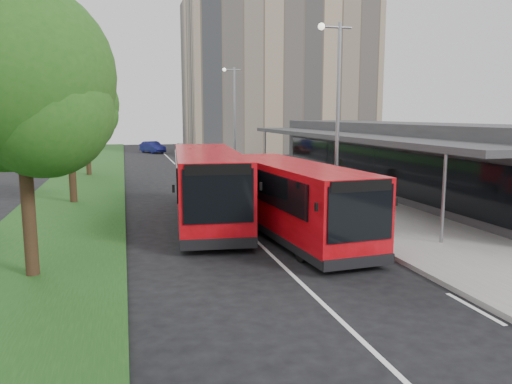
# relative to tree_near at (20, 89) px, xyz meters

# --- Properties ---
(ground) EXTENTS (120.00, 120.00, 0.00)m
(ground) POSITION_rel_tree_near_xyz_m (7.01, 2.95, -5.11)
(ground) COLOR black
(ground) RESTS_ON ground
(pavement) EXTENTS (5.00, 80.00, 0.15)m
(pavement) POSITION_rel_tree_near_xyz_m (13.01, 22.95, -5.04)
(pavement) COLOR slate
(pavement) RESTS_ON ground
(grass_verge) EXTENTS (5.00, 80.00, 0.10)m
(grass_verge) POSITION_rel_tree_near_xyz_m (0.01, 22.95, -5.06)
(grass_verge) COLOR #194415
(grass_verge) RESTS_ON ground
(lane_centre_line) EXTENTS (0.12, 70.00, 0.01)m
(lane_centre_line) POSITION_rel_tree_near_xyz_m (7.01, 17.95, -5.11)
(lane_centre_line) COLOR silver
(lane_centre_line) RESTS_ON ground
(kerb_dashes) EXTENTS (0.12, 56.00, 0.01)m
(kerb_dashes) POSITION_rel_tree_near_xyz_m (10.31, 21.95, -5.11)
(kerb_dashes) COLOR silver
(kerb_dashes) RESTS_ON ground
(office_block) EXTENTS (22.00, 12.00, 18.00)m
(office_block) POSITION_rel_tree_near_xyz_m (21.01, 44.95, 3.89)
(office_block) COLOR tan
(office_block) RESTS_ON ground
(station_building) EXTENTS (7.70, 26.00, 4.00)m
(station_building) POSITION_rel_tree_near_xyz_m (17.87, 10.95, -3.07)
(station_building) COLOR #2C2C2E
(station_building) RESTS_ON ground
(tree_near) EXTENTS (4.93, 4.93, 7.92)m
(tree_near) POSITION_rel_tree_near_xyz_m (0.00, 0.00, 0.00)
(tree_near) COLOR #322114
(tree_near) RESTS_ON ground
(tree_mid) EXTENTS (4.54, 4.54, 7.27)m
(tree_mid) POSITION_rel_tree_near_xyz_m (0.00, 12.00, -0.42)
(tree_mid) COLOR #322114
(tree_mid) RESTS_ON ground
(tree_far) EXTENTS (4.72, 4.72, 7.59)m
(tree_far) POSITION_rel_tree_near_xyz_m (0.00, 24.00, -0.21)
(tree_far) COLOR #322114
(tree_far) RESTS_ON ground
(lamp_post_near) EXTENTS (1.44, 0.28, 8.00)m
(lamp_post_near) POSITION_rel_tree_near_xyz_m (11.13, 4.95, -0.39)
(lamp_post_near) COLOR gray
(lamp_post_near) RESTS_ON pavement
(lamp_post_far) EXTENTS (1.44, 0.28, 8.00)m
(lamp_post_far) POSITION_rel_tree_near_xyz_m (11.13, 24.95, -0.39)
(lamp_post_far) COLOR gray
(lamp_post_far) RESTS_ON pavement
(bus_main) EXTENTS (3.15, 9.72, 2.71)m
(bus_main) POSITION_rel_tree_near_xyz_m (8.47, 2.63, -3.72)
(bus_main) COLOR red
(bus_main) RESTS_ON ground
(bus_second) EXTENTS (3.62, 10.68, 2.97)m
(bus_second) POSITION_rel_tree_near_xyz_m (5.87, 5.95, -3.59)
(bus_second) COLOR red
(bus_second) RESTS_ON ground
(litter_bin) EXTENTS (0.66, 0.66, 0.95)m
(litter_bin) POSITION_rel_tree_near_xyz_m (12.04, 13.59, -4.49)
(litter_bin) COLOR #321B14
(litter_bin) RESTS_ON pavement
(bollard) EXTENTS (0.16, 0.16, 0.96)m
(bollard) POSITION_rel_tree_near_xyz_m (12.43, 20.47, -4.48)
(bollard) COLOR #FDFF0D
(bollard) RESTS_ON pavement
(car_near) EXTENTS (1.82, 3.23, 1.04)m
(car_near) POSITION_rel_tree_near_xyz_m (8.74, 39.77, -4.59)
(car_near) COLOR #500D0B
(car_near) RESTS_ON ground
(car_far) EXTENTS (3.00, 4.35, 1.36)m
(car_far) POSITION_rel_tree_near_xyz_m (5.81, 45.57, -4.43)
(car_far) COLOR navy
(car_far) RESTS_ON ground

